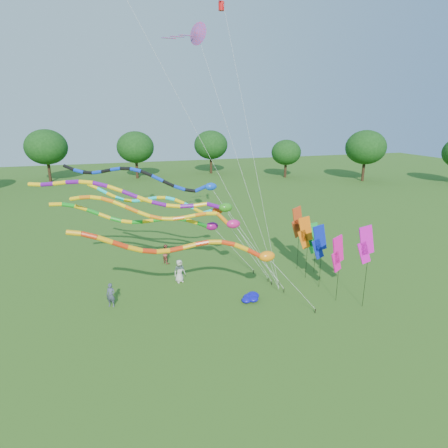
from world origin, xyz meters
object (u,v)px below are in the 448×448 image
object	(u,v)px
tube_kite_orange	(175,214)
person_a	(179,271)
person_b	(111,295)
blue_nylon_heap	(246,296)
person_c	(166,254)
tube_kite_red	(200,249)

from	to	relation	value
tube_kite_orange	person_a	world-z (taller)	tube_kite_orange
person_b	blue_nylon_heap	bearing A→B (deg)	15.74
blue_nylon_heap	person_a	xyz separation A→B (m)	(-3.71, 3.90, 0.61)
tube_kite_orange	person_b	size ratio (longest dim) A/B	8.41
person_b	person_c	size ratio (longest dim) A/B	0.97
person_b	person_c	distance (m)	7.57
tube_kite_orange	person_a	size ratio (longest dim) A/B	7.72
tube_kite_red	person_c	xyz separation A→B (m)	(-0.62, 9.46, -3.72)
tube_kite_red	tube_kite_orange	world-z (taller)	tube_kite_orange
tube_kite_orange	person_c	distance (m)	6.97
tube_kite_red	blue_nylon_heap	bearing A→B (deg)	36.17
blue_nylon_heap	person_c	world-z (taller)	person_c
person_c	tube_kite_red	bearing A→B (deg)	153.16
tube_kite_orange	person_c	size ratio (longest dim) A/B	8.16
tube_kite_red	person_b	size ratio (longest dim) A/B	8.68
blue_nylon_heap	person_b	xyz separation A→B (m)	(-8.53, 1.63, 0.54)
person_a	person_c	xyz separation A→B (m)	(-0.39, 3.87, -0.05)
person_b	person_a	bearing A→B (deg)	51.75
tube_kite_red	person_b	bearing A→B (deg)	156.83
person_a	person_c	bearing A→B (deg)	82.79
person_a	blue_nylon_heap	bearing A→B (deg)	-59.44
person_b	tube_kite_red	bearing A→B (deg)	-6.82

